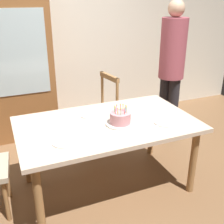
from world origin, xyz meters
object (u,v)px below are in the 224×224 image
(birthday_cake, at_px, (120,119))
(china_cabinet, at_px, (10,70))
(chair_spindle_back, at_px, (98,114))
(plate_near_celebrant, at_px, (65,142))
(plate_near_guest, at_px, (166,122))
(dining_table, at_px, (107,130))
(plate_far_side, at_px, (91,115))
(person_guest, at_px, (172,65))

(birthday_cake, distance_m, china_cabinet, 1.85)
(chair_spindle_back, relative_size, china_cabinet, 0.50)
(plate_near_celebrant, relative_size, china_cabinet, 0.12)
(plate_near_celebrant, xyz_separation_m, china_cabinet, (-0.28, 1.78, 0.21))
(plate_near_guest, distance_m, chair_spindle_back, 1.13)
(birthday_cake, xyz_separation_m, chair_spindle_back, (0.11, 0.91, -0.33))
(dining_table, xyz_separation_m, chair_spindle_back, (0.21, 0.83, -0.20))
(plate_near_celebrant, distance_m, plate_far_side, 0.59)
(plate_far_side, height_order, plate_near_guest, same)
(plate_far_side, xyz_separation_m, chair_spindle_back, (0.29, 0.60, -0.28))
(dining_table, xyz_separation_m, birthday_cake, (0.10, -0.08, 0.14))
(dining_table, height_order, birthday_cake, birthday_cake)
(dining_table, xyz_separation_m, plate_far_side, (-0.08, 0.23, 0.09))
(plate_far_side, height_order, china_cabinet, china_cabinet)
(chair_spindle_back, bearing_deg, birthday_cake, -96.78)
(dining_table, distance_m, person_guest, 1.38)
(plate_far_side, xyz_separation_m, plate_near_guest, (0.59, -0.45, 0.00))
(birthday_cake, height_order, person_guest, person_guest)
(plate_near_celebrant, xyz_separation_m, plate_near_guest, (0.98, 0.00, 0.00))
(plate_near_celebrant, relative_size, chair_spindle_back, 0.23)
(birthday_cake, distance_m, plate_near_celebrant, 0.59)
(plate_near_guest, xyz_separation_m, china_cabinet, (-1.25, 1.78, 0.21))
(chair_spindle_back, bearing_deg, plate_near_celebrant, -122.66)
(dining_table, relative_size, chair_spindle_back, 1.78)
(birthday_cake, xyz_separation_m, china_cabinet, (-0.84, 1.64, 0.16))
(china_cabinet, bearing_deg, dining_table, -64.49)
(person_guest, relative_size, china_cabinet, 0.96)
(birthday_cake, height_order, chair_spindle_back, chair_spindle_back)
(dining_table, bearing_deg, plate_near_guest, -23.93)
(plate_near_celebrant, height_order, plate_far_side, same)
(plate_near_celebrant, relative_size, plate_far_side, 1.00)
(birthday_cake, distance_m, chair_spindle_back, 0.97)
(dining_table, distance_m, plate_near_guest, 0.56)
(chair_spindle_back, bearing_deg, person_guest, -9.89)
(plate_near_celebrant, height_order, chair_spindle_back, chair_spindle_back)
(dining_table, height_order, person_guest, person_guest)
(birthday_cake, xyz_separation_m, plate_near_celebrant, (-0.57, -0.14, -0.05))
(plate_near_celebrant, bearing_deg, china_cabinet, 98.83)
(plate_near_guest, relative_size, chair_spindle_back, 0.23)
(dining_table, distance_m, chair_spindle_back, 0.87)
(plate_near_celebrant, bearing_deg, dining_table, 25.83)
(dining_table, relative_size, plate_near_guest, 7.71)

